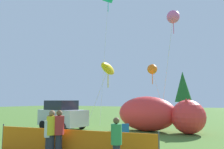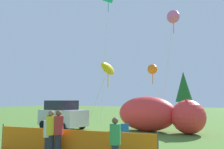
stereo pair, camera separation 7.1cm
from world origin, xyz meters
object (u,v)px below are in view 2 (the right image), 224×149
Objects in this scene: spectator_in_green_shirt at (58,131)px; spectator_in_grey_shirt at (115,141)px; kite_yellow_hero at (108,69)px; inflatable_cat at (157,115)px; spectator_in_black_shirt at (48,134)px; kite_teal_diamond at (108,1)px; kite_pink_octopus at (173,17)px; kite_orange_flower at (152,69)px; spectator_in_blue_shirt at (51,131)px; folding_chair at (124,130)px; parked_car at (62,115)px.

spectator_in_grey_shirt is at bearing -5.97° from spectator_in_green_shirt.
inflatable_cat is at bearing 32.15° from kite_yellow_hero.
kite_teal_diamond is (-3.09, 10.20, 10.28)m from spectator_in_black_shirt.
kite_pink_octopus is 6.52m from kite_teal_diamond.
spectator_in_green_shirt is at bearing 174.03° from spectator_in_grey_shirt.
spectator_in_black_shirt is 12.37m from kite_orange_flower.
spectator_in_blue_shirt is at bearing -148.02° from spectator_in_green_shirt.
kite_teal_diamond reaches higher than inflatable_cat.
spectator_in_blue_shirt is at bearing 126.91° from folding_chair.
kite_teal_diamond is at bearing 106.84° from spectator_in_black_shirt.
kite_pink_octopus is at bearing -4.55° from kite_teal_diamond.
kite_yellow_hero is (-2.88, -1.81, 3.19)m from inflatable_cat.
spectator_in_black_shirt is 7.66m from kite_yellow_hero.
folding_chair is 4.70m from spectator_in_green_shirt.
parked_car reaches higher than spectator_in_blue_shirt.
kite_orange_flower is at bearing 51.87° from parked_car.
spectator_in_grey_shirt is at bearing -2.49° from spectator_in_blue_shirt.
parked_car is 0.85× the size of kite_yellow_hero.
spectator_in_blue_shirt is 14.74m from kite_teal_diamond.
spectator_in_grey_shirt is at bearing -59.07° from kite_yellow_hero.
spectator_in_green_shirt is at bearing 31.98° from spectator_in_blue_shirt.
inflatable_cat is at bearing -18.89° from kite_teal_diamond.
kite_yellow_hero is at bearing 10.47° from parked_car.
parked_car is 2.60× the size of spectator_in_black_shirt.
spectator_in_green_shirt is 0.40m from spectator_in_black_shirt.
kite_orange_flower is at bearing 87.70° from spectator_in_black_shirt.
kite_orange_flower reaches higher than spectator_in_black_shirt.
kite_orange_flower is at bearing 71.90° from kite_yellow_hero.
parked_car is at bearing -138.45° from kite_orange_flower.
kite_yellow_hero is (-1.62, -4.97, -0.50)m from kite_orange_flower.
kite_teal_diamond is (-3.43, 10.03, 10.17)m from spectator_in_green_shirt.
folding_chair is 0.18× the size of kite_yellow_hero.
kite_teal_diamond reaches higher than parked_car.
inflatable_cat is 8.68m from spectator_in_blue_shirt.
kite_orange_flower is 5.25m from kite_yellow_hero.
folding_chair is 4.88m from spectator_in_blue_shirt.
parked_car is at bearing -159.32° from kite_pink_octopus.
kite_teal_diamond is at bearing -157.03° from kite_orange_flower.
spectator_in_blue_shirt reaches higher than folding_chair.
kite_pink_octopus is at bearing 49.85° from inflatable_cat.
spectator_in_green_shirt is 14.69m from kite_teal_diamond.
inflatable_cat is at bearing 78.59° from spectator_in_black_shirt.
spectator_in_grey_shirt is at bearing -79.73° from inflatable_cat.
kite_yellow_hero is (-1.26, 6.72, 3.35)m from spectator_in_blue_shirt.
spectator_in_black_shirt is 0.18× the size of kite_pink_octopus.
kite_orange_flower is (5.62, 4.98, 3.77)m from parked_car.
inflatable_cat is at bearing 80.65° from spectator_in_green_shirt.
parked_car is 0.35× the size of kite_teal_diamond.
spectator_in_grey_shirt is 0.18× the size of kite_pink_octopus.
kite_yellow_hero is 7.89m from kite_teal_diamond.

